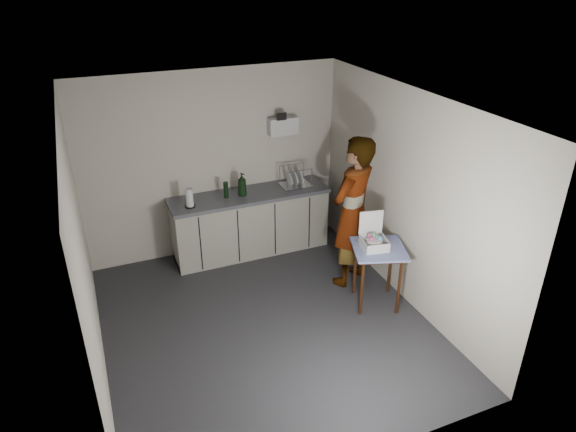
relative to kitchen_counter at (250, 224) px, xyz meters
name	(u,v)px	position (x,y,z in m)	size (l,w,h in m)	color
ground	(266,324)	(-0.40, -1.70, -0.43)	(4.00, 4.00, 0.00)	#252429
wall_back	(214,164)	(-0.40, 0.29, 0.87)	(3.60, 0.02, 2.60)	beige
wall_right	(406,199)	(1.39, -1.70, 0.87)	(0.02, 4.00, 2.60)	beige
wall_left	(85,261)	(-2.19, -1.70, 0.87)	(0.02, 4.00, 2.60)	beige
ceiling	(261,106)	(-0.40, -1.70, 2.17)	(3.60, 4.00, 0.01)	silver
kitchen_counter	(250,224)	(0.00, 0.00, 0.00)	(2.24, 0.62, 0.91)	black
wall_shelf	(283,126)	(0.60, 0.22, 1.32)	(0.42, 0.18, 0.37)	white
side_table	(378,255)	(1.00, -1.81, 0.26)	(0.77, 0.77, 0.78)	#3B190D
standing_man	(352,212)	(0.95, -1.23, 0.57)	(0.73, 0.48, 1.99)	#B2A593
soap_bottle	(242,184)	(-0.10, -0.02, 0.65)	(0.13, 0.13, 0.33)	black
soda_can	(240,191)	(-0.12, 0.00, 0.54)	(0.06, 0.06, 0.12)	red
dark_bottle	(226,190)	(-0.33, 0.00, 0.60)	(0.07, 0.07, 0.22)	black
paper_towel	(189,198)	(-0.85, -0.10, 0.60)	(0.14, 0.14, 0.26)	black
dish_rack	(295,182)	(0.70, 0.00, 0.55)	(0.42, 0.32, 0.30)	silver
bakery_box	(374,240)	(0.95, -1.76, 0.45)	(0.34, 0.35, 0.41)	white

